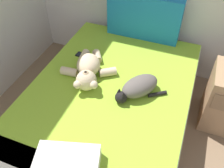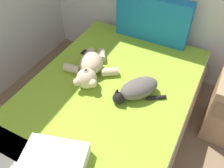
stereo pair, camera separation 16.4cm
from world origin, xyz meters
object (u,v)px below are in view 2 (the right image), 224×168
(cat, at_px, (137,89))
(cell_phone, at_px, (89,54))
(teddy_bear, at_px, (90,68))
(throw_pillow, at_px, (54,161))
(bed, at_px, (108,110))
(patterned_cushion, at_px, (153,19))

(cat, height_order, cell_phone, cat)
(teddy_bear, relative_size, throw_pillow, 1.46)
(bed, height_order, teddy_bear, teddy_bear)
(patterned_cushion, bearing_deg, cat, -76.56)
(cell_phone, bearing_deg, patterned_cushion, 50.75)
(bed, distance_m, teddy_bear, 0.42)
(patterned_cushion, xyz_separation_m, teddy_bear, (-0.27, -0.81, -0.15))
(teddy_bear, xyz_separation_m, cell_phone, (-0.18, 0.26, -0.08))
(patterned_cushion, distance_m, throw_pillow, 1.67)
(bed, bearing_deg, cell_phone, 138.13)
(cat, bearing_deg, throw_pillow, -105.10)
(patterned_cushion, bearing_deg, throw_pillow, -90.55)
(bed, distance_m, throw_pillow, 0.81)
(cat, distance_m, teddy_bear, 0.47)
(bed, bearing_deg, teddy_bear, 154.71)
(bed, height_order, cell_phone, cell_phone)
(patterned_cushion, xyz_separation_m, cat, (0.20, -0.85, -0.16))
(bed, relative_size, teddy_bear, 3.46)
(cell_phone, relative_size, throw_pillow, 0.38)
(cat, bearing_deg, cell_phone, 155.12)
(cat, relative_size, teddy_bear, 0.68)
(cat, distance_m, throw_pillow, 0.84)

